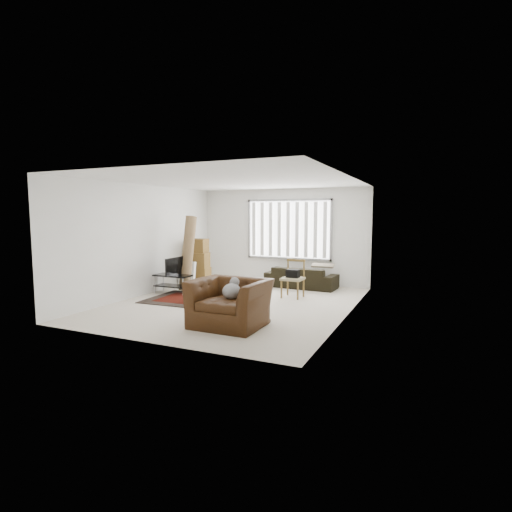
# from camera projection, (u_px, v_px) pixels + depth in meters

# --- Properties ---
(room) EXTENTS (6.00, 6.02, 2.71)m
(room) POSITION_uv_depth(u_px,v_px,m) (246.00, 224.00, 9.17)
(room) COLOR beige
(room) RESTS_ON ground
(persian_rug) EXTENTS (2.41, 1.66, 0.02)m
(persian_rug) POSITION_uv_depth(u_px,v_px,m) (199.00, 300.00, 9.21)
(persian_rug) COLOR black
(persian_rug) RESTS_ON ground
(tv_stand) EXTENTS (0.94, 0.43, 0.47)m
(tv_stand) POSITION_uv_depth(u_px,v_px,m) (173.00, 280.00, 10.01)
(tv_stand) COLOR black
(tv_stand) RESTS_ON ground
(tv) EXTENTS (0.10, 0.77, 0.44)m
(tv) POSITION_uv_depth(u_px,v_px,m) (172.00, 266.00, 9.97)
(tv) COLOR black
(tv) RESTS_ON tv_stand
(subwoofer) EXTENTS (0.40, 0.40, 0.34)m
(subwoofer) POSITION_uv_depth(u_px,v_px,m) (201.00, 293.00, 9.14)
(subwoofer) COLOR black
(subwoofer) RESTS_ON persian_rug
(moving_boxes) EXTENTS (0.58, 0.55, 1.29)m
(moving_boxes) POSITION_uv_depth(u_px,v_px,m) (200.00, 263.00, 11.24)
(moving_boxes) COLOR brown
(moving_boxes) RESTS_ON ground
(white_flatpack) EXTENTS (0.57, 0.26, 0.70)m
(white_flatpack) POSITION_uv_depth(u_px,v_px,m) (187.00, 274.00, 10.93)
(white_flatpack) COLOR silver
(white_flatpack) RESTS_ON ground
(rolled_rug) EXTENTS (0.35, 0.65, 1.95)m
(rolled_rug) POSITION_uv_depth(u_px,v_px,m) (188.00, 253.00, 10.34)
(rolled_rug) COLOR brown
(rolled_rug) RESTS_ON ground
(sofa) EXTENTS (1.96, 0.94, 0.74)m
(sofa) POSITION_uv_depth(u_px,v_px,m) (301.00, 274.00, 10.79)
(sofa) COLOR black
(sofa) RESTS_ON ground
(side_chair) EXTENTS (0.50, 0.50, 0.90)m
(side_chair) POSITION_uv_depth(u_px,v_px,m) (293.00, 277.00, 9.50)
(side_chair) COLOR #8C805B
(side_chair) RESTS_ON ground
(armchair) EXTENTS (1.29, 1.13, 0.95)m
(armchair) POSITION_uv_depth(u_px,v_px,m) (230.00, 299.00, 7.08)
(armchair) COLOR #381E0B
(armchair) RESTS_ON ground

